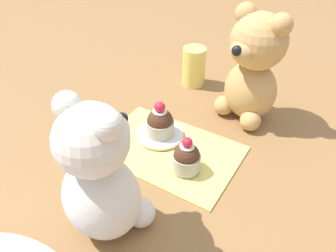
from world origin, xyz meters
name	(u,v)px	position (x,y,z in m)	size (l,w,h in m)	color
ground_plane	(168,151)	(0.00, 0.00, 0.00)	(4.00, 4.00, 0.00)	olive
knitted_placemat	(168,149)	(0.00, 0.00, 0.00)	(0.25, 0.17, 0.01)	#E0D166
teddy_bear_cream	(100,177)	(-0.01, 0.18, 0.10)	(0.12, 0.11, 0.21)	silver
teddy_bear_tan	(253,67)	(-0.08, -0.17, 0.11)	(0.13, 0.13, 0.22)	tan
cupcake_near_cream_bear	(187,158)	(-0.05, 0.03, 0.03)	(0.05, 0.05, 0.06)	#B2ADA3
saucer_plate	(160,134)	(0.03, -0.02, 0.01)	(0.09, 0.09, 0.01)	silver
cupcake_near_tan_bear	(160,123)	(0.03, -0.02, 0.03)	(0.05, 0.05, 0.07)	#B2ADA3
juice_glass	(194,66)	(0.07, -0.23, 0.04)	(0.05, 0.05, 0.09)	#EADB66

